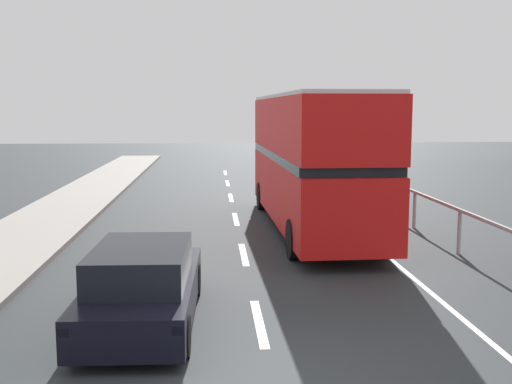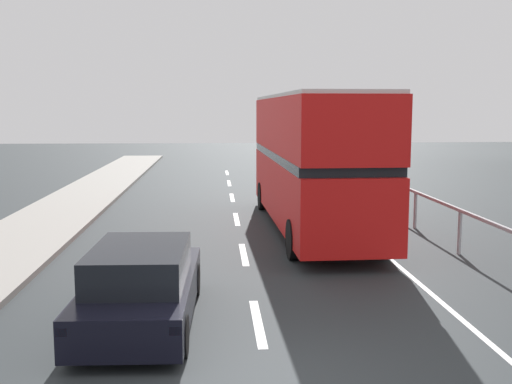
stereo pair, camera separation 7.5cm
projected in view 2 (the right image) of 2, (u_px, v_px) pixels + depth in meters
name	position (u px, v px, depth m)	size (l,w,h in m)	color
lane_paint_markings	(323.00, 246.00, 16.76)	(3.74, 46.00, 0.01)	silver
bridge_side_railing	(436.00, 207.00, 17.39)	(0.10, 42.00, 1.17)	#AAAAAE
double_decker_bus_red	(312.00, 158.00, 18.76)	(2.71, 10.74, 4.11)	red
hatchback_car_near	(142.00, 286.00, 10.61)	(1.91, 4.56, 1.39)	black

